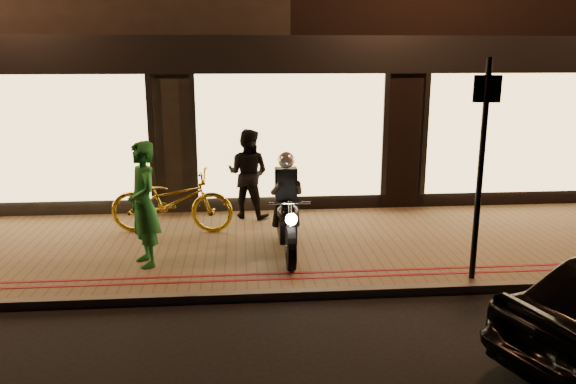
{
  "coord_description": "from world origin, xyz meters",
  "views": [
    {
      "loc": [
        -0.98,
        -6.8,
        3.14
      ],
      "look_at": [
        -0.26,
        1.52,
        1.1
      ],
      "focal_mm": 35.0,
      "sensor_mm": 36.0,
      "label": 1
    }
  ],
  "objects_px": {
    "bicycle_gold": "(172,201)",
    "person_green": "(143,204)",
    "sign_post": "(481,159)",
    "motorcycle": "(287,215)"
  },
  "relations": [
    {
      "from": "sign_post",
      "to": "person_green",
      "type": "distance_m",
      "value": 4.75
    },
    {
      "from": "bicycle_gold",
      "to": "motorcycle",
      "type": "bearing_deg",
      "value": -117.41
    },
    {
      "from": "sign_post",
      "to": "person_green",
      "type": "relative_size",
      "value": 1.63
    },
    {
      "from": "bicycle_gold",
      "to": "person_green",
      "type": "bearing_deg",
      "value": 178.48
    },
    {
      "from": "motorcycle",
      "to": "bicycle_gold",
      "type": "bearing_deg",
      "value": 146.77
    },
    {
      "from": "sign_post",
      "to": "person_green",
      "type": "bearing_deg",
      "value": 168.67
    },
    {
      "from": "motorcycle",
      "to": "sign_post",
      "type": "distance_m",
      "value": 2.97
    },
    {
      "from": "motorcycle",
      "to": "bicycle_gold",
      "type": "xyz_separation_m",
      "value": [
        -1.9,
        1.26,
        -0.06
      ]
    },
    {
      "from": "motorcycle",
      "to": "person_green",
      "type": "xyz_separation_m",
      "value": [
        -2.11,
        -0.31,
        0.3
      ]
    },
    {
      "from": "motorcycle",
      "to": "bicycle_gold",
      "type": "height_order",
      "value": "motorcycle"
    }
  ]
}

